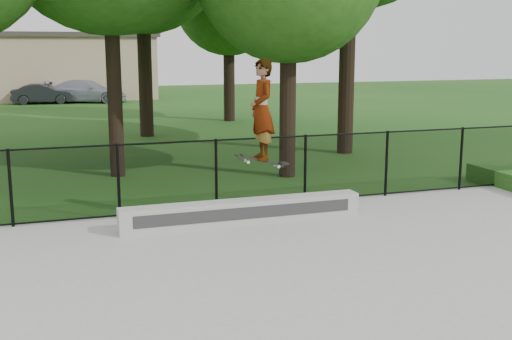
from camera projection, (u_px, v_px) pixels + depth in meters
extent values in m
plane|color=#1A5016|center=(342.00, 327.00, 7.95)|extent=(100.00, 100.00, 0.00)
cube|color=#9F9E9A|center=(342.00, 325.00, 7.95)|extent=(14.00, 12.00, 0.06)
cube|color=#B2B2AD|center=(243.00, 212.00, 12.33)|extent=(4.75, 0.40, 0.47)
imported|color=black|center=(43.00, 94.00, 38.64)|extent=(3.35, 1.44, 1.19)
imported|color=#979BAB|center=(87.00, 91.00, 39.54)|extent=(4.77, 3.43, 1.38)
cube|color=black|center=(262.00, 161.00, 11.99)|extent=(0.81, 0.23, 0.28)
imported|color=#A6AFDA|center=(262.00, 110.00, 11.81)|extent=(0.45, 0.68, 1.86)
cylinder|color=black|center=(10.00, 188.00, 12.03)|extent=(0.06, 0.06, 1.50)
cylinder|color=black|center=(118.00, 181.00, 12.66)|extent=(0.06, 0.06, 1.50)
cylinder|color=black|center=(216.00, 175.00, 13.29)|extent=(0.06, 0.06, 1.50)
cylinder|color=black|center=(305.00, 169.00, 13.92)|extent=(0.06, 0.06, 1.50)
cylinder|color=black|center=(386.00, 163.00, 14.54)|extent=(0.06, 0.06, 1.50)
cylinder|color=black|center=(461.00, 159.00, 15.17)|extent=(0.06, 0.06, 1.50)
cylinder|color=black|center=(216.00, 140.00, 13.15)|extent=(16.00, 0.04, 0.04)
cylinder|color=black|center=(217.00, 207.00, 13.42)|extent=(16.00, 0.04, 0.04)
cube|color=black|center=(216.00, 175.00, 13.29)|extent=(16.00, 0.01, 1.50)
cylinder|color=black|center=(114.00, 82.00, 16.77)|extent=(0.44, 0.44, 5.03)
cylinder|color=black|center=(288.00, 100.00, 16.82)|extent=(0.44, 0.44, 4.07)
cylinder|color=black|center=(347.00, 57.00, 20.42)|extent=(0.44, 0.44, 6.16)
cylinder|color=black|center=(145.00, 67.00, 24.35)|extent=(0.44, 0.44, 5.27)
cylinder|color=black|center=(229.00, 77.00, 29.60)|extent=(0.44, 0.44, 4.09)
sphere|color=#204C14|center=(229.00, 1.00, 28.95)|extent=(4.91, 4.91, 4.91)
cube|color=tan|center=(59.00, 68.00, 42.29)|extent=(12.00, 6.00, 4.00)
cube|color=#3F3833|center=(57.00, 35.00, 41.88)|extent=(12.40, 6.40, 0.30)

